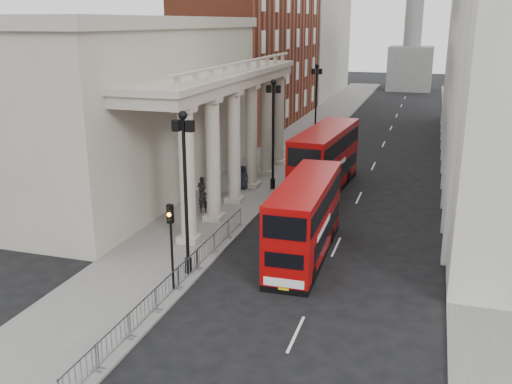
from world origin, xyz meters
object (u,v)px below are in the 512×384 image
bus_near (305,217)px  pedestrian_a (203,200)px  traffic_light (171,231)px  lamp_post_south (185,183)px  monument_column (415,1)px  lamp_post_mid (273,127)px  lamp_post_north (316,100)px  bus_far (325,159)px  pedestrian_c (243,177)px  pedestrian_b (202,188)px

bus_near → pedestrian_a: bearing=147.7°
traffic_light → lamp_post_south: bearing=92.8°
monument_column → lamp_post_mid: monument_column is taller
lamp_post_north → pedestrian_a: lamp_post_north is taller
pedestrian_a → bus_far: bearing=29.6°
lamp_post_mid → lamp_post_north: 16.00m
monument_column → pedestrian_a: 80.85m
lamp_post_mid → pedestrian_c: 4.48m
lamp_post_south → bus_near: (5.13, 4.23, -2.67)m
bus_far → lamp_post_mid: bearing=-158.6°
lamp_post_south → pedestrian_b: (-4.23, 12.06, -3.98)m
pedestrian_a → pedestrian_b: 3.23m
pedestrian_b → lamp_post_north: bearing=-91.2°
pedestrian_b → pedestrian_a: bearing=125.0°
lamp_post_mid → pedestrian_b: (-4.23, -3.94, -3.98)m
lamp_post_north → pedestrian_b: bearing=-102.0°
pedestrian_b → traffic_light: bearing=117.8°
monument_column → bus_far: size_ratio=4.82×
lamp_post_north → pedestrian_a: 23.40m
traffic_light → lamp_post_north: bearing=90.2°
pedestrian_a → pedestrian_c: size_ratio=0.96×
pedestrian_a → monument_column: bearing=62.4°
lamp_post_mid → traffic_light: lamp_post_mid is taller
monument_column → pedestrian_b: size_ratio=33.58×
monument_column → lamp_post_mid: bearing=-95.2°
traffic_light → bus_near: size_ratio=0.43×
lamp_post_mid → pedestrian_a: size_ratio=4.73×
lamp_post_south → bus_near: 7.16m
bus_near → pedestrian_a: (-8.03, 4.89, -1.24)m
lamp_post_north → bus_near: (5.13, -27.77, -2.67)m
bus_far → pedestrian_c: bus_far is taller
monument_column → lamp_post_south: monument_column is taller
pedestrian_a → pedestrian_b: size_ratio=1.09×
monument_column → pedestrian_c: (-8.74, -72.71, -14.94)m
monument_column → bus_far: bearing=-92.3°
lamp_post_south → pedestrian_c: lamp_post_south is taller
monument_column → bus_far: monument_column is taller
traffic_light → bus_far: size_ratio=0.38×
lamp_post_north → pedestrian_b: lamp_post_north is taller
lamp_post_south → pedestrian_a: lamp_post_south is taller
lamp_post_south → bus_far: bearing=77.6°
lamp_post_north → pedestrian_b: (-4.23, -19.94, -3.98)m
lamp_post_north → bus_far: size_ratio=0.74×
lamp_post_mid → lamp_post_north: size_ratio=1.00×
monument_column → lamp_post_north: 57.46m
bus_near → pedestrian_b: bearing=139.1°
pedestrian_b → pedestrian_c: size_ratio=0.88×
traffic_light → pedestrian_b: bearing=107.1°
lamp_post_south → monument_column: bearing=85.7°
monument_column → pedestrian_b: monument_column is taller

